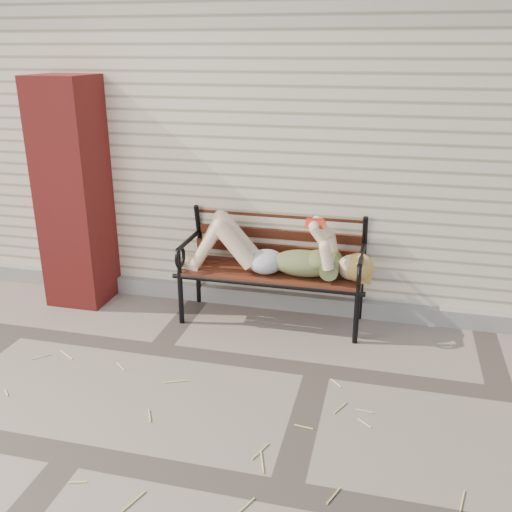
# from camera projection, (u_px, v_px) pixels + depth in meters

# --- Properties ---
(ground) EXTENTS (80.00, 80.00, 0.00)m
(ground) POSITION_uv_depth(u_px,v_px,m) (318.00, 370.00, 4.15)
(ground) COLOR #78685C
(ground) RESTS_ON ground
(house_wall) EXTENTS (8.00, 4.00, 3.00)m
(house_wall) POSITION_uv_depth(u_px,v_px,m) (361.00, 114.00, 6.36)
(house_wall) COLOR beige
(house_wall) RESTS_ON ground
(foundation_strip) EXTENTS (8.00, 0.10, 0.15)m
(foundation_strip) POSITION_uv_depth(u_px,v_px,m) (334.00, 306.00, 5.00)
(foundation_strip) COLOR gray
(foundation_strip) RESTS_ON ground
(brick_pillar) EXTENTS (0.50, 0.50, 2.00)m
(brick_pillar) POSITION_uv_depth(u_px,v_px,m) (74.00, 194.00, 5.00)
(brick_pillar) COLOR maroon
(brick_pillar) RESTS_ON ground
(garden_bench) EXTENTS (1.66, 0.66, 1.07)m
(garden_bench) POSITION_uv_depth(u_px,v_px,m) (274.00, 251.00, 4.79)
(garden_bench) COLOR black
(garden_bench) RESTS_ON ground
(reading_woman) EXTENTS (1.56, 0.36, 0.49)m
(reading_woman) POSITION_uv_depth(u_px,v_px,m) (273.00, 252.00, 4.65)
(reading_woman) COLOR #093A43
(reading_woman) RESTS_ON ground
(straw_scatter) EXTENTS (2.92, 1.71, 0.01)m
(straw_scatter) POSITION_uv_depth(u_px,v_px,m) (224.00, 443.00, 3.38)
(straw_scatter) COLOR #E0D46D
(straw_scatter) RESTS_ON ground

